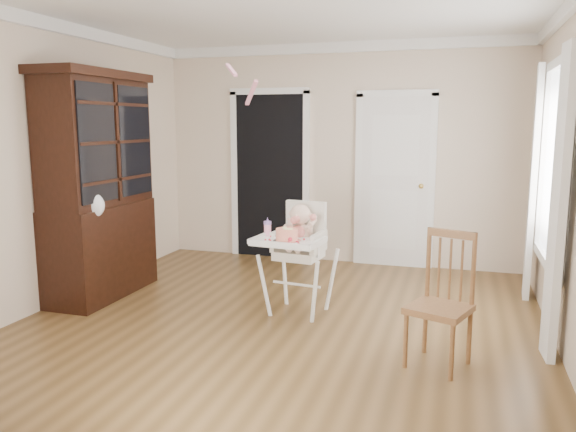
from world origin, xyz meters
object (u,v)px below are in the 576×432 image
(china_cabinet, at_px, (98,186))
(cake, at_px, (287,235))
(high_chair, at_px, (299,245))
(sippy_cup, at_px, (268,228))
(dining_chair, at_px, (441,304))

(china_cabinet, bearing_deg, cake, -5.89)
(high_chair, xyz_separation_m, china_cabinet, (-2.07, -0.05, 0.48))
(high_chair, distance_m, china_cabinet, 2.12)
(cake, relative_size, sippy_cup, 1.46)
(high_chair, relative_size, china_cabinet, 0.47)
(cake, xyz_separation_m, dining_chair, (1.32, -0.52, -0.33))
(high_chair, xyz_separation_m, cake, (-0.03, -0.26, 0.14))
(cake, distance_m, sippy_cup, 0.30)
(sippy_cup, bearing_deg, dining_chair, -24.23)
(high_chair, distance_m, sippy_cup, 0.32)
(sippy_cup, height_order, dining_chair, dining_chair)
(sippy_cup, bearing_deg, high_chair, 15.37)
(cake, bearing_deg, high_chair, 83.12)
(sippy_cup, height_order, china_cabinet, china_cabinet)
(dining_chair, bearing_deg, cake, 178.59)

